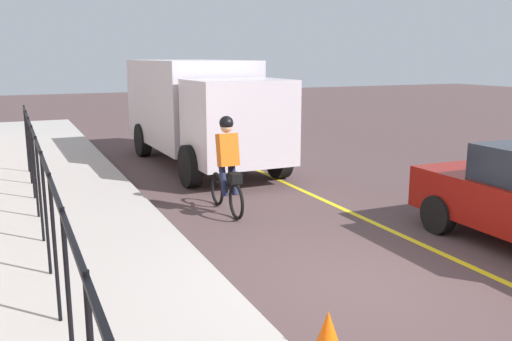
{
  "coord_description": "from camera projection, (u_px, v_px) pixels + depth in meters",
  "views": [
    {
      "loc": [
        -5.41,
        4.1,
        2.89
      ],
      "look_at": [
        2.82,
        0.4,
        1.0
      ],
      "focal_mm": 38.41,
      "sensor_mm": 36.0,
      "label": 1
    }
  ],
  "objects": [
    {
      "name": "traffic_cone_far",
      "position": [
        328.0,
        337.0,
        5.21
      ],
      "size": [
        0.36,
        0.36,
        0.53
      ],
      "primitive_type": "cone",
      "color": "#FA5909",
      "rests_on": "ground"
    },
    {
      "name": "lane_line_centre",
      "position": [
        467.0,
        265.0,
        7.71
      ],
      "size": [
        36.0,
        0.12,
        0.01
      ],
      "primitive_type": "cube",
      "color": "yellow",
      "rests_on": "ground"
    },
    {
      "name": "sidewalk",
      "position": [
        104.0,
        332.0,
        5.69
      ],
      "size": [
        40.0,
        3.2,
        0.15
      ],
      "primitive_type": "cube",
      "color": "#A69F9A",
      "rests_on": "ground"
    },
    {
      "name": "iron_fence",
      "position": [
        48.0,
        201.0,
        6.17
      ],
      "size": [
        15.38,
        0.04,
        1.6
      ],
      "color": "black",
      "rests_on": "sidewalk"
    },
    {
      "name": "box_truck_background",
      "position": [
        199.0,
        107.0,
        14.68
      ],
      "size": [
        6.76,
        2.65,
        2.78
      ],
      "rotation": [
        0.0,
        0.0,
        3.16
      ],
      "color": "#BBB5BE",
      "rests_on": "ground"
    },
    {
      "name": "ground_plane",
      "position": [
        374.0,
        284.0,
        7.07
      ],
      "size": [
        80.0,
        80.0,
        0.0
      ],
      "primitive_type": "plane",
      "color": "#4D393A"
    },
    {
      "name": "cyclist_lead",
      "position": [
        227.0,
        165.0,
        10.1
      ],
      "size": [
        1.71,
        0.37,
        1.83
      ],
      "rotation": [
        0.0,
        0.0,
        -0.02
      ],
      "color": "black",
      "rests_on": "ground"
    }
  ]
}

